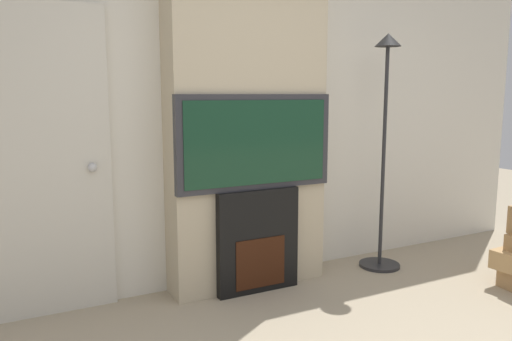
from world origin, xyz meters
name	(u,v)px	position (x,y,z in m)	size (l,w,h in m)	color
wall_back	(237,104)	(0.00, 2.03, 1.35)	(6.00, 0.06, 2.70)	silver
chimney_breast	(247,105)	(0.00, 1.86, 1.35)	(1.18, 0.28, 2.70)	#BCAD8E
fireplace	(256,240)	(0.00, 1.71, 0.37)	(0.63, 0.15, 0.75)	black
television	(256,142)	(0.00, 1.71, 1.09)	(1.19, 0.07, 0.67)	#2D2D33
floor_lamp	(384,137)	(1.15, 1.69, 1.08)	(0.33, 0.33, 1.90)	#262628
entry_door	(43,163)	(-1.37, 1.97, 1.00)	(0.83, 0.09, 1.99)	beige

